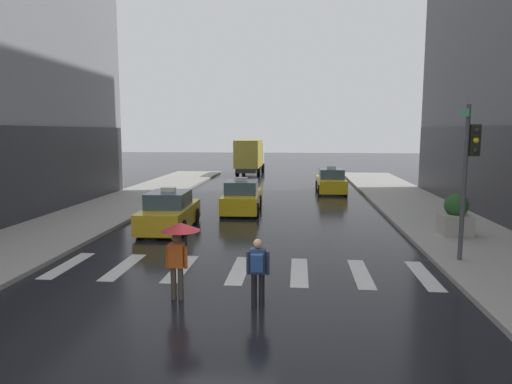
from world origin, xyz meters
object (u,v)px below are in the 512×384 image
Objects in this scene: traffic_light_pole at (469,161)px; taxi_second at (242,198)px; taxi_third at (331,182)px; taxi_lead at (169,212)px; box_truck at (250,156)px; pedestrian_with_backpack at (258,268)px; pedestrian_with_umbrella at (179,240)px; planter_near_corner at (456,216)px.

taxi_second is (-8.08, 8.82, -2.53)m from traffic_light_pole.
traffic_light_pole is at bearing -80.17° from taxi_third.
taxi_lead and taxi_third have the same top height.
box_truck is 33.24m from pedestrian_with_backpack.
taxi_lead is 2.36× the size of pedestrian_with_umbrella.
planter_near_corner is at bearing -29.82° from taxi_second.
pedestrian_with_backpack is (-3.16, -20.96, 0.25)m from taxi_third.
taxi_lead is 5.23m from taxi_second.
taxi_third is 13.81m from planter_near_corner.
pedestrian_with_umbrella is (-8.05, -3.73, -1.74)m from traffic_light_pole.
traffic_light_pole is 9.04m from pedestrian_with_umbrella.
pedestrian_with_umbrella reaches higher than planter_near_corner.
pedestrian_with_umbrella is at bearing 170.10° from pedestrian_with_backpack.
pedestrian_with_backpack is (-6.09, -4.07, -2.29)m from traffic_light_pole.
box_truck reaches higher than pedestrian_with_backpack.
taxi_lead is 2.78× the size of pedestrian_with_backpack.
pedestrian_with_umbrella is (0.03, -12.55, 0.79)m from taxi_second.
taxi_lead is 2.86× the size of planter_near_corner.
pedestrian_with_umbrella is (2.57, -7.98, 0.79)m from taxi_lead.
planter_near_corner is at bearing 75.35° from traffic_light_pole.
taxi_lead is at bearing 107.86° from pedestrian_with_umbrella.
taxi_second is 2.37× the size of pedestrian_with_umbrella.
box_truck is at bearing 88.15° from taxi_lead.
taxi_third is 13.94m from box_truck.
taxi_second is at bearing 132.52° from traffic_light_pole.
taxi_third is 21.20m from pedestrian_with_backpack.
pedestrian_with_umbrella reaches higher than taxi_lead.
pedestrian_with_umbrella is at bearing -72.14° from taxi_lead.
taxi_lead is at bearing -121.33° from taxi_third.
box_truck reaches higher than taxi_second.
pedestrian_with_backpack is at bearing -61.42° from taxi_lead.
pedestrian_with_backpack is (1.96, -0.34, -0.54)m from pedestrian_with_umbrella.
taxi_third is 0.60× the size of box_truck.
box_truck is at bearing 96.45° from pedestrian_with_backpack.
box_truck reaches higher than planter_near_corner.
taxi_lead is 1.00× the size of taxi_third.
traffic_light_pole is 4.45m from planter_near_corner.
taxi_lead and taxi_second have the same top height.
planter_near_corner is (7.04, 7.71, -0.10)m from pedestrian_with_backpack.
taxi_third is at bearing 99.83° from traffic_light_pole.
traffic_light_pole is 1.04× the size of taxi_second.
taxi_second and taxi_third have the same top height.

